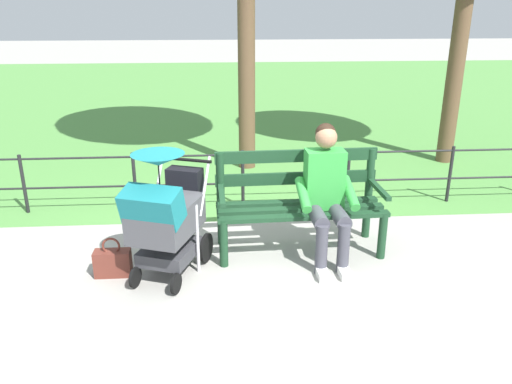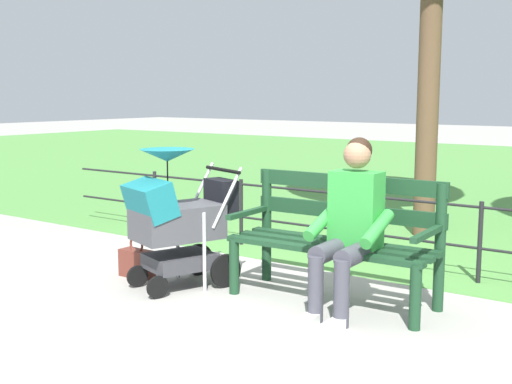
% 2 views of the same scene
% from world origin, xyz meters
% --- Properties ---
extents(ground_plane, '(60.00, 60.00, 0.00)m').
position_xyz_m(ground_plane, '(0.00, 0.00, 0.00)').
color(ground_plane, '#9E9B93').
extents(grass_lawn, '(40.00, 16.00, 0.01)m').
position_xyz_m(grass_lawn, '(0.00, -8.80, 0.00)').
color(grass_lawn, '#518E42').
rests_on(grass_lawn, ground).
extents(park_bench, '(1.62, 0.65, 0.96)m').
position_xyz_m(park_bench, '(-0.49, -0.12, 0.53)').
color(park_bench, '#193D23').
rests_on(park_bench, ground).
extents(person_on_bench, '(0.54, 0.74, 1.28)m').
position_xyz_m(person_on_bench, '(-0.71, 0.11, 0.68)').
color(person_on_bench, '#42424C').
rests_on(person_on_bench, ground).
extents(stroller, '(0.76, 0.99, 1.15)m').
position_xyz_m(stroller, '(0.74, 0.36, 0.59)').
color(stroller, black).
rests_on(stroller, ground).
extents(handbag, '(0.32, 0.14, 0.37)m').
position_xyz_m(handbag, '(1.24, 0.33, 0.13)').
color(handbag, brown).
rests_on(handbag, ground).
extents(park_fence, '(7.53, 0.04, 0.70)m').
position_xyz_m(park_fence, '(-0.27, -1.21, 0.42)').
color(park_fence, black).
rests_on(park_fence, ground).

